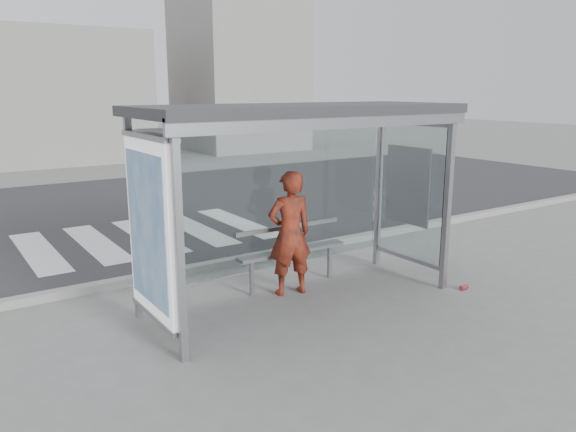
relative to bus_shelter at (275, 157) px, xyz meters
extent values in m
plane|color=slate|center=(0.37, -0.06, -1.98)|extent=(80.00, 80.00, 0.00)
cube|color=#2A2A2D|center=(0.37, 6.94, -1.98)|extent=(30.00, 10.00, 0.01)
cube|color=gray|center=(0.37, 1.89, -1.92)|extent=(30.00, 0.18, 0.12)
cube|color=silver|center=(-2.13, 4.44, -1.98)|extent=(0.55, 3.00, 0.00)
cube|color=silver|center=(-1.13, 4.44, -1.98)|extent=(0.55, 3.00, 0.00)
cube|color=silver|center=(-0.13, 4.44, -1.98)|extent=(0.55, 3.00, 0.00)
cube|color=silver|center=(0.87, 4.44, -1.98)|extent=(0.55, 3.00, 0.00)
cube|color=silver|center=(1.87, 4.44, -1.98)|extent=(0.55, 3.00, 0.00)
cube|color=gray|center=(-1.63, -0.76, -0.73)|extent=(0.08, 0.08, 2.50)
cube|color=gray|center=(2.37, -0.76, -0.73)|extent=(0.08, 0.08, 2.50)
cube|color=gray|center=(-1.63, 0.64, -0.73)|extent=(0.08, 0.08, 2.50)
cube|color=gray|center=(2.37, 0.64, -0.73)|extent=(0.08, 0.08, 2.50)
cube|color=#2D2D30|center=(0.37, -0.06, 0.58)|extent=(4.25, 1.65, 0.12)
cube|color=gray|center=(0.37, -0.82, 0.47)|extent=(4.25, 0.06, 0.18)
cube|color=white|center=(0.37, 0.64, -0.68)|extent=(3.80, 0.02, 2.00)
cube|color=white|center=(-1.63, -0.06, -0.68)|extent=(0.15, 1.25, 2.00)
cube|color=#377EC6|center=(-1.54, -0.06, -0.68)|extent=(0.01, 1.10, 1.70)
cylinder|color=#E95014|center=(-1.53, 0.19, -0.43)|extent=(0.02, 0.32, 0.32)
cube|color=white|center=(2.37, -0.06, -0.68)|extent=(0.03, 1.25, 2.00)
cube|color=beige|center=(2.34, -0.01, -0.58)|extent=(0.03, 0.86, 1.16)
cube|color=gray|center=(0.37, 17.94, 0.52)|extent=(8.00, 5.00, 5.00)
cube|color=gray|center=(9.37, 17.94, 1.52)|extent=(5.00, 5.00, 7.00)
imported|color=red|center=(0.42, 0.29, -1.11)|extent=(0.70, 0.52, 1.74)
cube|color=slate|center=(0.61, 0.51, -1.45)|extent=(1.74, 0.21, 0.05)
cylinder|color=slate|center=(-0.06, 0.51, -1.73)|extent=(0.07, 0.07, 0.51)
cylinder|color=slate|center=(1.29, 0.51, -1.73)|extent=(0.07, 0.07, 0.51)
cube|color=slate|center=(0.61, 0.60, -1.11)|extent=(1.74, 0.04, 0.06)
cylinder|color=#C0384A|center=(2.57, -0.98, -1.95)|extent=(0.14, 0.08, 0.08)
camera|label=1|loc=(-3.74, -5.90, 0.83)|focal=35.00mm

